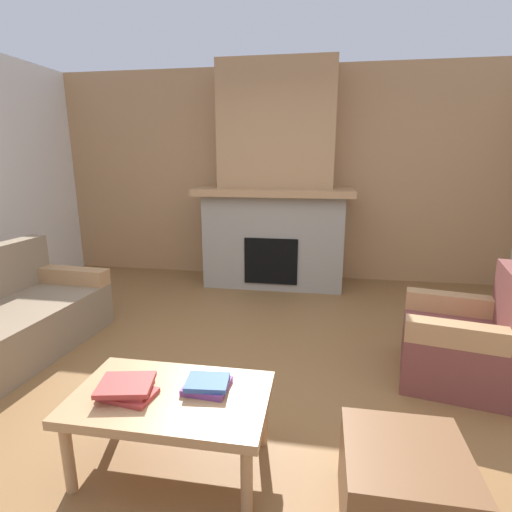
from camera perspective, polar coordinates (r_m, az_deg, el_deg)
ground at (r=2.87m, az=-4.01°, el=-19.77°), size 9.00×9.00×0.00m
wall_back_wood_panel at (r=5.35m, az=3.32°, el=11.44°), size 6.00×0.12×2.70m
fireplace at (r=4.99m, az=2.81°, el=9.11°), size 1.90×0.82×2.70m
armchair at (r=3.30m, az=28.05°, el=-10.96°), size 0.90×0.90×0.85m
coffee_table at (r=2.20m, az=-12.17°, el=-20.05°), size 1.00×0.60×0.43m
ottoman at (r=2.09m, az=20.44°, el=-29.02°), size 0.52×0.52×0.40m
book_stack_near_edge at (r=2.20m, az=-18.12°, el=-17.76°), size 0.31×0.27×0.07m
book_stack_center at (r=2.16m, az=-7.06°, el=-17.91°), size 0.24×0.21×0.06m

